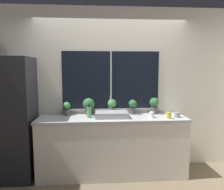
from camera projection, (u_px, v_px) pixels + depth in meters
ground_plane at (114, 183)px, 3.25m from camera, size 14.00×14.00×0.00m
wall_back at (111, 89)px, 3.71m from camera, size 8.00×0.09×2.70m
wall_left at (3, 86)px, 4.41m from camera, size 0.06×7.00×2.70m
wall_right at (206, 85)px, 4.73m from camera, size 0.06×7.00×2.70m
counter at (112, 146)px, 3.47m from camera, size 2.32×0.58×0.94m
refrigerator at (13, 119)px, 3.34m from camera, size 0.63×0.68×1.87m
sink at (112, 114)px, 3.40m from camera, size 0.51×0.37×0.33m
potted_plant_far_left at (67, 109)px, 3.55m from camera, size 0.12×0.12×0.22m
potted_plant_left at (89, 105)px, 3.57m from camera, size 0.19×0.19×0.28m
potted_plant_center at (112, 106)px, 3.60m from camera, size 0.14×0.14×0.26m
potted_plant_right at (133, 106)px, 3.63m from camera, size 0.14×0.14×0.24m
potted_plant_far_right at (154, 105)px, 3.65m from camera, size 0.16×0.16×0.27m
soap_bottle at (89, 112)px, 3.37m from camera, size 0.07×0.07×0.21m
mug_yellow at (169, 115)px, 3.31m from camera, size 0.07×0.07×0.10m
mug_grey at (177, 115)px, 3.40m from camera, size 0.09×0.09×0.08m
mug_white at (152, 115)px, 3.38m from camera, size 0.08×0.08×0.09m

